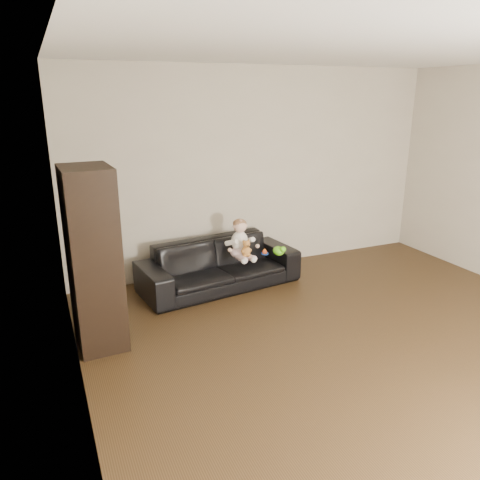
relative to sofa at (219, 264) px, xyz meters
name	(u,v)px	position (x,y,z in m)	size (l,w,h in m)	color
floor	(393,366)	(0.75, -2.25, -0.28)	(5.50, 5.50, 0.00)	#3B2815
ceiling	(430,43)	(0.75, -2.25, 2.32)	(5.50, 5.50, 0.00)	#BAB09C
wall_back	(258,171)	(0.75, 0.50, 1.02)	(5.00, 5.00, 0.00)	#BAB09C
wall_left	(76,267)	(-1.75, -2.25, 1.02)	(5.50, 5.50, 0.00)	#BAB09C
sofa	(219,264)	(0.00, 0.00, 0.00)	(1.92, 0.75, 0.56)	black
cabinet	(94,259)	(-1.52, -0.82, 0.56)	(0.42, 0.58, 1.68)	black
shelf_item	(92,219)	(-1.50, -0.82, 0.93)	(0.18, 0.25, 0.28)	silver
baby	(240,241)	(0.23, -0.11, 0.30)	(0.35, 0.42, 0.48)	#FBD4DC
teddy_bear	(246,249)	(0.24, -0.25, 0.25)	(0.13, 0.13, 0.20)	#B97734
toy_green	(279,251)	(0.70, -0.21, 0.15)	(0.14, 0.16, 0.11)	#63DA19
toy_rattle	(265,252)	(0.56, -0.11, 0.12)	(0.06, 0.06, 0.06)	#D84519
toy_blue_disc	(265,254)	(0.56, -0.10, 0.10)	(0.09, 0.09, 0.01)	blue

